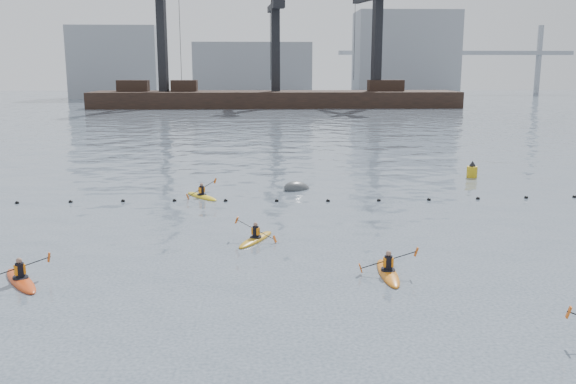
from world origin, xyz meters
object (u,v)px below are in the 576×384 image
kayaker_3 (256,239)px  mooring_buoy (297,189)px  kayaker_2 (21,279)px  kayaker_5 (202,196)px  nav_buoy (472,172)px  kayaker_0 (388,272)px

kayaker_3 → mooring_buoy: bearing=104.4°
kayaker_2 → mooring_buoy: bearing=22.5°
kayaker_2 → mooring_buoy: (11.10, 16.92, -0.10)m
kayaker_2 → kayaker_5: (5.20, 14.68, -0.01)m
kayaker_2 → kayaker_5: bearing=36.3°
nav_buoy → kayaker_2: bearing=-139.1°
kayaker_0 → kayaker_5: bearing=121.8°
kayaker_0 → kayaker_3: size_ratio=1.11×
mooring_buoy → kayaker_3: bearing=-102.3°
kayaker_0 → mooring_buoy: size_ratio=1.60×
kayaker_2 → kayaker_3: bearing=-3.3°
kayaker_0 → kayaker_3: 6.99m
kayaker_3 → kayaker_0: bearing=-16.9°
mooring_buoy → kayaker_0: bearing=-81.5°
kayaker_2 → kayaker_5: size_ratio=1.10×
kayaker_0 → mooring_buoy: (-2.49, 16.63, -0.10)m
kayaker_0 → nav_buoy: size_ratio=2.42×
kayaker_0 → mooring_buoy: kayaker_0 is taller
kayaker_2 → nav_buoy: (23.84, 20.68, 0.31)m
kayaker_3 → kayaker_5: bearing=135.9°
kayaker_3 → kayaker_5: 10.14m
kayaker_0 → nav_buoy: bearing=64.8°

